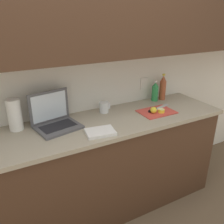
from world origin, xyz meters
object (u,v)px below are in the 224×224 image
object	(u,v)px
cutting_board	(157,112)
lemon_half_cut	(161,111)
bottle_oil_tall	(163,88)
knife	(155,109)
lemon_whole_beside	(154,110)
bottle_green_soda	(155,92)
laptop	(55,119)
measuring_cup	(104,107)
paper_towel_roll	(15,115)

from	to	relation	value
cutting_board	lemon_half_cut	world-z (taller)	lemon_half_cut
bottle_oil_tall	knife	bearing A→B (deg)	-139.28
lemon_whole_beside	bottle_green_soda	bearing A→B (deg)	51.12
cutting_board	lemon_whole_beside	world-z (taller)	lemon_whole_beside
laptop	bottle_oil_tall	xyz separation A→B (m)	(1.19, 0.11, 0.06)
laptop	measuring_cup	xyz separation A→B (m)	(0.48, 0.07, -0.02)
lemon_half_cut	paper_towel_roll	world-z (taller)	paper_towel_roll
paper_towel_roll	bottle_oil_tall	bearing A→B (deg)	1.16
lemon_whole_beside	bottle_oil_tall	size ratio (longest dim) A/B	0.22
bottle_green_soda	paper_towel_roll	world-z (taller)	paper_towel_roll
lemon_whole_beside	laptop	bearing A→B (deg)	168.65
knife	bottle_oil_tall	xyz separation A→B (m)	(0.26, 0.23, 0.11)
knife	bottle_green_soda	world-z (taller)	bottle_green_soda
lemon_half_cut	bottle_green_soda	xyz separation A→B (m)	(0.15, 0.30, 0.07)
bottle_green_soda	paper_towel_roll	xyz separation A→B (m)	(-1.37, -0.03, 0.03)
knife	laptop	bearing A→B (deg)	156.17
cutting_board	bottle_oil_tall	size ratio (longest dim) A/B	1.17
measuring_cup	paper_towel_roll	distance (m)	0.77
cutting_board	knife	distance (m)	0.04
lemon_half_cut	lemon_whole_beside	xyz separation A→B (m)	(-0.07, 0.02, 0.01)
cutting_board	bottle_green_soda	bearing A→B (deg)	56.26
cutting_board	paper_towel_roll	bearing A→B (deg)	168.98
laptop	lemon_half_cut	world-z (taller)	laptop
knife	bottle_oil_tall	world-z (taller)	bottle_oil_tall
bottle_oil_tall	measuring_cup	bearing A→B (deg)	-177.06
knife	bottle_green_soda	size ratio (longest dim) A/B	1.37
lemon_whole_beside	bottle_green_soda	distance (m)	0.37
paper_towel_roll	lemon_half_cut	bearing A→B (deg)	-12.59
lemon_whole_beside	measuring_cup	size ratio (longest dim) A/B	0.56
cutting_board	lemon_whole_beside	distance (m)	0.07
bottle_green_soda	measuring_cup	distance (m)	0.61
laptop	bottle_green_soda	xyz separation A→B (m)	(1.09, 0.11, 0.03)
lemon_whole_beside	knife	bearing A→B (deg)	41.77
laptop	lemon_whole_beside	world-z (taller)	laptop
cutting_board	bottle_oil_tall	distance (m)	0.40
lemon_whole_beside	measuring_cup	distance (m)	0.45
knife	measuring_cup	bearing A→B (deg)	140.00
bottle_green_soda	bottle_oil_tall	distance (m)	0.10
lemon_whole_beside	paper_towel_roll	xyz separation A→B (m)	(-1.15, 0.25, 0.09)
laptop	knife	size ratio (longest dim) A/B	1.29
lemon_half_cut	paper_towel_roll	xyz separation A→B (m)	(-1.22, 0.27, 0.10)
measuring_cup	lemon_whole_beside	bearing A→B (deg)	-33.13
cutting_board	knife	bearing A→B (deg)	74.22
laptop	measuring_cup	distance (m)	0.49
lemon_whole_beside	paper_towel_roll	world-z (taller)	paper_towel_roll
lemon_whole_beside	bottle_oil_tall	world-z (taller)	bottle_oil_tall
bottle_oil_tall	measuring_cup	distance (m)	0.71
cutting_board	bottle_green_soda	world-z (taller)	bottle_green_soda
bottle_oil_tall	measuring_cup	world-z (taller)	bottle_oil_tall
lemon_half_cut	cutting_board	bearing A→B (deg)	118.54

